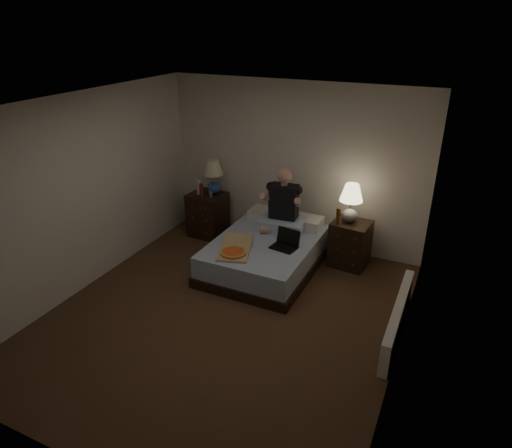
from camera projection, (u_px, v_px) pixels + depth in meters
The scene contains 19 objects.
floor at pixel (224, 316), 5.52m from camera, with size 4.00×4.50×0.00m, color #523523.
ceiling at pixel (217, 106), 4.47m from camera, with size 4.00×4.50×0.00m, color white.
wall_back at pixel (294, 166), 6.85m from camera, with size 4.00×2.50×0.00m, color white.
wall_front at pixel (63, 344), 3.14m from camera, with size 4.00×2.50×0.00m, color white.
wall_left at pixel (83, 194), 5.77m from camera, with size 4.50×2.50×0.00m, color white.
wall_right at pixel (410, 260), 4.22m from camera, with size 4.50×2.50×0.00m, color white.
bed at pixel (265, 254), 6.47m from camera, with size 1.33×1.78×0.44m, color #5877B1.
nightstand_left at pixel (208, 214), 7.42m from camera, with size 0.55×0.49×0.71m, color black.
nightstand_right at pixel (350, 244), 6.52m from camera, with size 0.51×0.46×0.67m, color black.
lamp_left at pixel (213, 177), 7.18m from camera, with size 0.32×0.32×0.56m, color #2A489C, non-canonical shape.
lamp_right at pixel (351, 203), 6.29m from camera, with size 0.32×0.32×0.56m, color gray, non-canonical shape.
water_bottle at pixel (199, 187), 7.21m from camera, with size 0.07×0.07×0.25m, color silver.
soda_can at pixel (211, 194), 7.13m from camera, with size 0.07×0.07×0.10m, color #B1B1AC.
beer_bottle_left at pixel (202, 190), 7.09m from camera, with size 0.06×0.06×0.23m, color #611F0D.
beer_bottle_right at pixel (338, 216), 6.30m from camera, with size 0.06×0.06×0.23m, color #542F0C.
person at pixel (283, 200), 6.52m from camera, with size 0.66×0.52×0.93m, color black, non-canonical shape.
laptop at pixel (284, 240), 6.11m from camera, with size 0.34×0.28×0.24m, color black, non-canonical shape.
pizza_box at pixel (233, 253), 5.95m from camera, with size 0.40×0.76×0.08m, color tan, non-canonical shape.
radiator at pixel (397, 318), 5.14m from camera, with size 0.10×1.60×0.40m, color white.
Camera 1 is at (2.28, -3.96, 3.32)m, focal length 32.00 mm.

